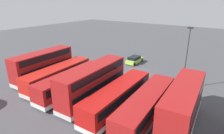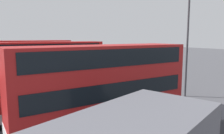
{
  "view_description": "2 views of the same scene",
  "coord_description": "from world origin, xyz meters",
  "px_view_note": "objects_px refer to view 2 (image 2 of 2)",
  "views": [
    {
      "loc": [
        -14.1,
        27.65,
        12.11
      ],
      "look_at": [
        2.77,
        3.41,
        1.53
      ],
      "focal_mm": 30.02,
      "sensor_mm": 36.0,
      "label": 1
    },
    {
      "loc": [
        -21.36,
        15.95,
        4.97
      ],
      "look_at": [
        1.51,
        3.41,
        1.43
      ],
      "focal_mm": 35.04,
      "sensor_mm": 36.0,
      "label": 2
    }
  ],
  "objects_px": {
    "bus_single_deck_sixth": "(37,64)",
    "car_hatchback_silver": "(157,67)",
    "waste_bin_yellow": "(119,68)",
    "lamp_post_tall": "(188,36)",
    "bus_double_decker_fourth": "(47,64)",
    "bus_double_decker_seventh": "(34,55)",
    "bus_single_deck_second": "(71,87)",
    "bus_double_decker_near_end": "(103,83)",
    "bus_single_deck_fifth": "(38,68)",
    "bus_single_deck_third": "(56,79)"
  },
  "relations": [
    {
      "from": "car_hatchback_silver",
      "to": "bus_single_deck_fifth",
      "type": "bearing_deg",
      "value": 86.96
    },
    {
      "from": "bus_single_deck_second",
      "to": "car_hatchback_silver",
      "type": "distance_m",
      "value": 19.05
    },
    {
      "from": "bus_single_deck_second",
      "to": "bus_single_deck_fifth",
      "type": "bearing_deg",
      "value": 0.95
    },
    {
      "from": "bus_single_deck_sixth",
      "to": "bus_double_decker_seventh",
      "type": "bearing_deg",
      "value": -2.84
    },
    {
      "from": "bus_single_deck_fifth",
      "to": "bus_single_deck_third",
      "type": "bearing_deg",
      "value": -179.41
    },
    {
      "from": "bus_single_deck_sixth",
      "to": "bus_single_deck_third",
      "type": "bearing_deg",
      "value": 177.75
    },
    {
      "from": "bus_single_deck_sixth",
      "to": "bus_single_deck_second",
      "type": "bearing_deg",
      "value": 178.72
    },
    {
      "from": "bus_double_decker_seventh",
      "to": "waste_bin_yellow",
      "type": "distance_m",
      "value": 12.29
    },
    {
      "from": "bus_single_deck_second",
      "to": "bus_single_deck_sixth",
      "type": "xyz_separation_m",
      "value": [
        14.35,
        -0.32,
        -0.0
      ]
    },
    {
      "from": "bus_single_deck_third",
      "to": "bus_double_decker_fourth",
      "type": "distance_m",
      "value": 3.83
    },
    {
      "from": "bus_single_deck_sixth",
      "to": "bus_double_decker_fourth",
      "type": "bearing_deg",
      "value": 177.0
    },
    {
      "from": "bus_double_decker_fourth",
      "to": "bus_single_deck_sixth",
      "type": "xyz_separation_m",
      "value": [
        7.08,
        -0.37,
        -0.83
      ]
    },
    {
      "from": "bus_double_decker_fourth",
      "to": "bus_double_decker_seventh",
      "type": "xyz_separation_m",
      "value": [
        10.8,
        -0.56,
        -0.0
      ]
    },
    {
      "from": "bus_single_deck_sixth",
      "to": "waste_bin_yellow",
      "type": "xyz_separation_m",
      "value": [
        -0.67,
        -11.49,
        -1.15
      ]
    },
    {
      "from": "bus_double_decker_fourth",
      "to": "waste_bin_yellow",
      "type": "distance_m",
      "value": 13.62
    },
    {
      "from": "bus_double_decker_seventh",
      "to": "waste_bin_yellow",
      "type": "bearing_deg",
      "value": -111.25
    },
    {
      "from": "bus_double_decker_near_end",
      "to": "bus_single_deck_third",
      "type": "height_order",
      "value": "bus_double_decker_near_end"
    },
    {
      "from": "bus_double_decker_seventh",
      "to": "waste_bin_yellow",
      "type": "relative_size",
      "value": 10.95
    },
    {
      "from": "bus_single_deck_second",
      "to": "bus_double_decker_seventh",
      "type": "bearing_deg",
      "value": -1.6
    },
    {
      "from": "bus_single_deck_sixth",
      "to": "lamp_post_tall",
      "type": "height_order",
      "value": "lamp_post_tall"
    },
    {
      "from": "bus_double_decker_near_end",
      "to": "bus_single_deck_second",
      "type": "xyz_separation_m",
      "value": [
        3.44,
        0.74,
        -0.82
      ]
    },
    {
      "from": "bus_double_decker_seventh",
      "to": "lamp_post_tall",
      "type": "distance_m",
      "value": 21.5
    },
    {
      "from": "bus_double_decker_near_end",
      "to": "bus_single_deck_second",
      "type": "bearing_deg",
      "value": 12.11
    },
    {
      "from": "bus_single_deck_second",
      "to": "bus_double_decker_fourth",
      "type": "bearing_deg",
      "value": 0.4
    },
    {
      "from": "bus_single_deck_second",
      "to": "bus_double_decker_fourth",
      "type": "relative_size",
      "value": 1.07
    },
    {
      "from": "car_hatchback_silver",
      "to": "bus_double_decker_fourth",
      "type": "bearing_deg",
      "value": 99.92
    },
    {
      "from": "lamp_post_tall",
      "to": "bus_single_deck_fifth",
      "type": "bearing_deg",
      "value": 38.79
    },
    {
      "from": "bus_single_deck_sixth",
      "to": "car_hatchback_silver",
      "type": "xyz_separation_m",
      "value": [
        -4.25,
        -15.8,
        -0.92
      ]
    },
    {
      "from": "bus_single_deck_third",
      "to": "bus_single_deck_sixth",
      "type": "distance_m",
      "value": 10.82
    },
    {
      "from": "bus_single_deck_second",
      "to": "bus_single_deck_third",
      "type": "height_order",
      "value": "same"
    },
    {
      "from": "bus_single_deck_fifth",
      "to": "waste_bin_yellow",
      "type": "distance_m",
      "value": 12.35
    },
    {
      "from": "bus_single_deck_third",
      "to": "bus_double_decker_seventh",
      "type": "distance_m",
      "value": 14.57
    },
    {
      "from": "bus_single_deck_sixth",
      "to": "lamp_post_tall",
      "type": "relative_size",
      "value": 1.33
    },
    {
      "from": "bus_double_decker_fourth",
      "to": "bus_single_deck_fifth",
      "type": "relative_size",
      "value": 0.96
    },
    {
      "from": "bus_double_decker_seventh",
      "to": "car_hatchback_silver",
      "type": "distance_m",
      "value": 17.62
    },
    {
      "from": "bus_double_decker_fourth",
      "to": "lamp_post_tall",
      "type": "xyz_separation_m",
      "value": [
        -8.49,
        -9.66,
        2.67
      ]
    },
    {
      "from": "bus_single_deck_third",
      "to": "waste_bin_yellow",
      "type": "height_order",
      "value": "bus_single_deck_third"
    },
    {
      "from": "bus_double_decker_fourth",
      "to": "bus_single_deck_fifth",
      "type": "bearing_deg",
      "value": 2.03
    },
    {
      "from": "bus_single_deck_second",
      "to": "bus_double_decker_seventh",
      "type": "xyz_separation_m",
      "value": [
        18.07,
        -0.5,
        0.82
      ]
    },
    {
      "from": "bus_single_deck_third",
      "to": "lamp_post_tall",
      "type": "xyz_separation_m",
      "value": [
        -4.75,
        -9.71,
        3.5
      ]
    },
    {
      "from": "bus_single_deck_second",
      "to": "bus_double_decker_fourth",
      "type": "xyz_separation_m",
      "value": [
        7.27,
        0.05,
        0.82
      ]
    },
    {
      "from": "bus_single_deck_second",
      "to": "bus_single_deck_third",
      "type": "bearing_deg",
      "value": 1.71
    },
    {
      "from": "bus_double_decker_fourth",
      "to": "waste_bin_yellow",
      "type": "xyz_separation_m",
      "value": [
        6.41,
        -11.86,
        -1.97
      ]
    },
    {
      "from": "car_hatchback_silver",
      "to": "bus_single_deck_second",
      "type": "bearing_deg",
      "value": 122.06
    },
    {
      "from": "bus_double_decker_fourth",
      "to": "waste_bin_yellow",
      "type": "bearing_deg",
      "value": -61.63
    },
    {
      "from": "bus_double_decker_near_end",
      "to": "bus_single_deck_fifth",
      "type": "height_order",
      "value": "bus_double_decker_near_end"
    },
    {
      "from": "bus_double_decker_seventh",
      "to": "bus_single_deck_third",
      "type": "bearing_deg",
      "value": 177.6
    },
    {
      "from": "car_hatchback_silver",
      "to": "bus_single_deck_sixth",
      "type": "bearing_deg",
      "value": 74.95
    },
    {
      "from": "lamp_post_tall",
      "to": "bus_double_decker_seventh",
      "type": "bearing_deg",
      "value": 25.27
    },
    {
      "from": "bus_single_deck_third",
      "to": "bus_double_decker_seventh",
      "type": "bearing_deg",
      "value": -2.4
    }
  ]
}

